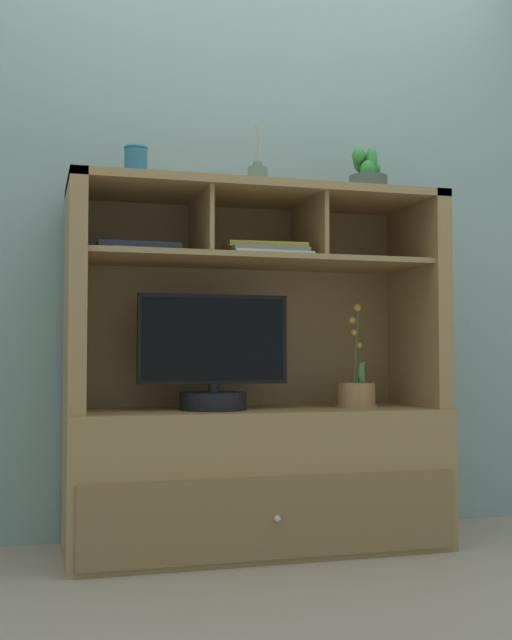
# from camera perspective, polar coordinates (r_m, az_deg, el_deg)

# --- Properties ---
(floor_plane) EXTENTS (6.00, 6.00, 0.02)m
(floor_plane) POSITION_cam_1_polar(r_m,az_deg,el_deg) (3.10, 0.00, -16.05)
(floor_plane) COLOR tan
(floor_plane) RESTS_ON ground
(back_wall) EXTENTS (6.00, 0.02, 2.80)m
(back_wall) POSITION_cam_1_polar(r_m,az_deg,el_deg) (3.36, -1.31, 9.26)
(back_wall) COLOR #829B9A
(back_wall) RESTS_ON ground
(media_console) EXTENTS (1.39, 0.53, 1.34)m
(media_console) POSITION_cam_1_polar(r_m,az_deg,el_deg) (3.03, -0.04, -8.08)
(media_console) COLOR #9B7749
(media_console) RESTS_ON ground
(tv_monitor) EXTENTS (0.55, 0.24, 0.42)m
(tv_monitor) POSITION_cam_1_polar(r_m,az_deg,el_deg) (2.94, -3.05, -3.08)
(tv_monitor) COLOR black
(tv_monitor) RESTS_ON media_console
(potted_orchid) EXTENTS (0.16, 0.16, 0.40)m
(potted_orchid) POSITION_cam_1_polar(r_m,az_deg,el_deg) (3.12, 7.15, -5.14)
(potted_orchid) COLOR #AB754B
(potted_orchid) RESTS_ON media_console
(magazine_stack_left) EXTENTS (0.29, 0.33, 0.03)m
(magazine_stack_left) POSITION_cam_1_polar(r_m,az_deg,el_deg) (2.98, -8.58, 4.89)
(magazine_stack_left) COLOR slate
(magazine_stack_left) RESTS_ON media_console
(magazine_stack_centre) EXTENTS (0.31, 0.29, 0.05)m
(magazine_stack_centre) POSITION_cam_1_polar(r_m,az_deg,el_deg) (2.99, 0.55, 4.89)
(magazine_stack_centre) COLOR beige
(magazine_stack_centre) RESTS_ON media_console
(diffuser_bottle) EXTENTS (0.08, 0.08, 0.24)m
(diffuser_bottle) POSITION_cam_1_polar(r_m,az_deg,el_deg) (3.06, 0.12, 10.11)
(diffuser_bottle) COLOR slate
(diffuser_bottle) RESTS_ON media_console
(potted_succulent) EXTENTS (0.17, 0.17, 0.19)m
(potted_succulent) POSITION_cam_1_polar(r_m,az_deg,el_deg) (3.23, 7.93, 9.99)
(potted_succulent) COLOR #49534D
(potted_succulent) RESTS_ON media_console
(ceramic_vase) EXTENTS (0.09, 0.09, 0.14)m
(ceramic_vase) POSITION_cam_1_polar(r_m,az_deg,el_deg) (3.02, -8.53, 10.82)
(ceramic_vase) COLOR #2B6587
(ceramic_vase) RESTS_ON media_console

